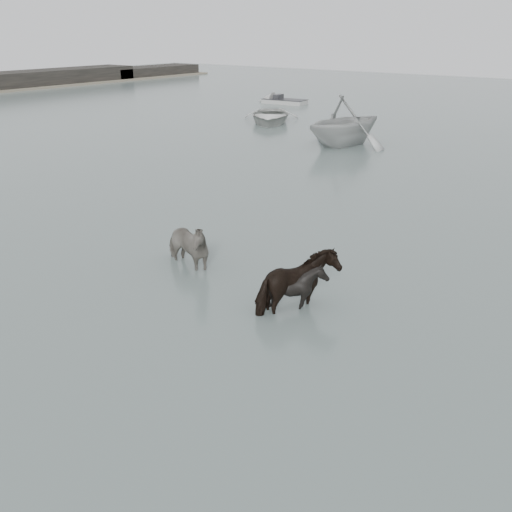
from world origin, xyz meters
name	(u,v)px	position (x,y,z in m)	size (l,w,h in m)	color
ground	(219,291)	(0.00, 0.00, 0.00)	(140.00, 140.00, 0.00)	#505F5D
pony_pinto	(185,238)	(-1.74, 0.66, 0.85)	(0.91, 2.01, 1.69)	black
pony_dark	(299,276)	(2.16, 0.35, 0.85)	(1.70, 1.45, 1.71)	black
pony_black	(296,282)	(2.04, 0.39, 0.66)	(1.07, 1.20, 1.32)	black
rowboat_lead	(270,114)	(-14.74, 22.84, 0.56)	(3.89, 5.45, 1.13)	beige
rowboat_trail	(345,119)	(-6.65, 18.67, 1.44)	(4.73, 5.48, 2.88)	#AAADAB
skiff_outer	(285,99)	(-19.72, 32.00, 0.38)	(5.17, 1.60, 0.75)	#A5A5A0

